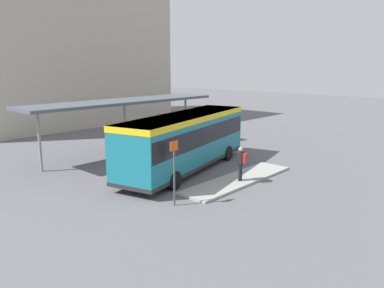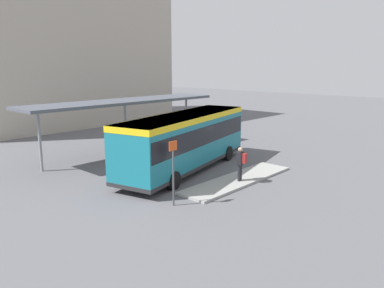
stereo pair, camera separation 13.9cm
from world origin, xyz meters
The scene contains 10 objects.
ground_plane centered at (0.00, 0.00, 0.00)m, with size 120.00×120.00×0.00m, color #5B5B60.
curb_island centered at (0.34, -3.42, 0.06)m, with size 7.48×1.80×0.12m.
city_bus centered at (0.01, 0.00, 1.87)m, with size 10.82×4.94×3.19m.
pedestrian_waiting centered at (0.13, -3.71, 1.11)m, with size 0.48×0.52×1.73m.
bicycle_blue centered at (8.12, 3.93, 0.38)m, with size 0.48×1.74×0.75m.
bicycle_green centered at (7.97, 4.80, 0.39)m, with size 0.48×1.80×0.78m.
bicycle_red centered at (8.19, 5.68, 0.39)m, with size 0.48×1.80×0.77m.
station_shelter centered at (0.25, 5.82, 3.47)m, with size 13.95×2.98×3.62m.
platform_sign centered at (-4.38, -3.44, 1.56)m, with size 0.44×0.08×2.80m.
station_building centered at (4.96, 23.58, 7.72)m, with size 20.39×14.09×15.45m.
Camera 2 is at (-14.96, -14.22, 5.84)m, focal length 35.00 mm.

